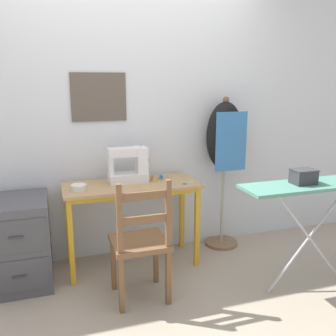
{
  "coord_description": "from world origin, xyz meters",
  "views": [
    {
      "loc": [
        -0.63,
        -2.76,
        1.59
      ],
      "look_at": [
        0.32,
        0.21,
        0.86
      ],
      "focal_mm": 40.0,
      "sensor_mm": 36.0,
      "label": 1
    }
  ],
  "objects_px": {
    "wooden_chair": "(140,243)",
    "dress_form": "(225,142)",
    "sewing_machine": "(130,166)",
    "storage_box": "(303,176)",
    "ironing_board": "(314,190)",
    "thread_spool_far_edge": "(161,177)",
    "thread_spool_near_machine": "(152,179)",
    "scissors": "(187,183)",
    "thread_spool_mid_table": "(159,180)",
    "filing_cabinet": "(20,242)",
    "fabric_bowl": "(79,187)"
  },
  "relations": [
    {
      "from": "thread_spool_near_machine",
      "to": "dress_form",
      "type": "bearing_deg",
      "value": 7.47
    },
    {
      "from": "scissors",
      "to": "thread_spool_near_machine",
      "type": "relative_size",
      "value": 3.26
    },
    {
      "from": "ironing_board",
      "to": "thread_spool_far_edge",
      "type": "bearing_deg",
      "value": 138.22
    },
    {
      "from": "filing_cabinet",
      "to": "dress_form",
      "type": "height_order",
      "value": "dress_form"
    },
    {
      "from": "wooden_chair",
      "to": "ironing_board",
      "type": "height_order",
      "value": "wooden_chair"
    },
    {
      "from": "scissors",
      "to": "wooden_chair",
      "type": "height_order",
      "value": "wooden_chair"
    },
    {
      "from": "wooden_chair",
      "to": "storage_box",
      "type": "xyz_separation_m",
      "value": [
        1.19,
        -0.21,
        0.46
      ]
    },
    {
      "from": "thread_spool_far_edge",
      "to": "filing_cabinet",
      "type": "distance_m",
      "value": 1.26
    },
    {
      "from": "thread_spool_mid_table",
      "to": "filing_cabinet",
      "type": "xyz_separation_m",
      "value": [
        -1.15,
        -0.03,
        -0.4
      ]
    },
    {
      "from": "thread_spool_near_machine",
      "to": "thread_spool_mid_table",
      "type": "height_order",
      "value": "thread_spool_near_machine"
    },
    {
      "from": "sewing_machine",
      "to": "storage_box",
      "type": "distance_m",
      "value": 1.39
    },
    {
      "from": "sewing_machine",
      "to": "ironing_board",
      "type": "distance_m",
      "value": 1.47
    },
    {
      "from": "sewing_machine",
      "to": "scissors",
      "type": "relative_size",
      "value": 2.82
    },
    {
      "from": "wooden_chair",
      "to": "dress_form",
      "type": "xyz_separation_m",
      "value": [
        0.98,
        0.68,
        0.58
      ]
    },
    {
      "from": "thread_spool_mid_table",
      "to": "dress_form",
      "type": "xyz_separation_m",
      "value": [
        0.68,
        0.13,
        0.27
      ]
    },
    {
      "from": "sewing_machine",
      "to": "storage_box",
      "type": "bearing_deg",
      "value": -36.31
    },
    {
      "from": "fabric_bowl",
      "to": "thread_spool_mid_table",
      "type": "relative_size",
      "value": 3.54
    },
    {
      "from": "sewing_machine",
      "to": "thread_spool_mid_table",
      "type": "bearing_deg",
      "value": -15.86
    },
    {
      "from": "wooden_chair",
      "to": "filing_cabinet",
      "type": "height_order",
      "value": "wooden_chair"
    },
    {
      "from": "fabric_bowl",
      "to": "scissors",
      "type": "xyz_separation_m",
      "value": [
        0.89,
        -0.07,
        -0.02
      ]
    },
    {
      "from": "wooden_chair",
      "to": "storage_box",
      "type": "distance_m",
      "value": 1.29
    },
    {
      "from": "ironing_board",
      "to": "dress_form",
      "type": "bearing_deg",
      "value": 108.14
    },
    {
      "from": "thread_spool_mid_table",
      "to": "storage_box",
      "type": "distance_m",
      "value": 1.18
    },
    {
      "from": "thread_spool_mid_table",
      "to": "filing_cabinet",
      "type": "bearing_deg",
      "value": -178.64
    },
    {
      "from": "thread_spool_mid_table",
      "to": "ironing_board",
      "type": "relative_size",
      "value": 0.03
    },
    {
      "from": "thread_spool_far_edge",
      "to": "ironing_board",
      "type": "xyz_separation_m",
      "value": [
        0.93,
        -0.84,
        0.03
      ]
    },
    {
      "from": "scissors",
      "to": "dress_form",
      "type": "height_order",
      "value": "dress_form"
    },
    {
      "from": "thread_spool_far_edge",
      "to": "wooden_chair",
      "type": "height_order",
      "value": "wooden_chair"
    },
    {
      "from": "thread_spool_far_edge",
      "to": "scissors",
      "type": "bearing_deg",
      "value": -49.72
    },
    {
      "from": "scissors",
      "to": "dress_form",
      "type": "distance_m",
      "value": 0.61
    },
    {
      "from": "storage_box",
      "to": "scissors",
      "type": "bearing_deg",
      "value": 137.18
    },
    {
      "from": "thread_spool_mid_table",
      "to": "thread_spool_far_edge",
      "type": "height_order",
      "value": "thread_spool_far_edge"
    },
    {
      "from": "thread_spool_near_machine",
      "to": "wooden_chair",
      "type": "height_order",
      "value": "wooden_chair"
    },
    {
      "from": "wooden_chair",
      "to": "ironing_board",
      "type": "relative_size",
      "value": 0.83
    },
    {
      "from": "fabric_bowl",
      "to": "filing_cabinet",
      "type": "relative_size",
      "value": 0.18
    },
    {
      "from": "wooden_chair",
      "to": "thread_spool_near_machine",
      "type": "bearing_deg",
      "value": 66.63
    },
    {
      "from": "wooden_chair",
      "to": "dress_form",
      "type": "relative_size",
      "value": 0.65
    },
    {
      "from": "thread_spool_near_machine",
      "to": "filing_cabinet",
      "type": "relative_size",
      "value": 0.05
    },
    {
      "from": "thread_spool_near_machine",
      "to": "wooden_chair",
      "type": "xyz_separation_m",
      "value": [
        -0.25,
        -0.58,
        -0.31
      ]
    },
    {
      "from": "thread_spool_far_edge",
      "to": "wooden_chair",
      "type": "bearing_deg",
      "value": -119.34
    },
    {
      "from": "wooden_chair",
      "to": "thread_spool_far_edge",
      "type": "bearing_deg",
      "value": 60.66
    },
    {
      "from": "fabric_bowl",
      "to": "thread_spool_mid_table",
      "type": "xyz_separation_m",
      "value": [
        0.68,
        0.06,
        -0.01
      ]
    },
    {
      "from": "sewing_machine",
      "to": "storage_box",
      "type": "height_order",
      "value": "sewing_machine"
    },
    {
      "from": "thread_spool_far_edge",
      "to": "dress_form",
      "type": "height_order",
      "value": "dress_form"
    },
    {
      "from": "thread_spool_mid_table",
      "to": "wooden_chair",
      "type": "relative_size",
      "value": 0.04
    },
    {
      "from": "thread_spool_mid_table",
      "to": "thread_spool_far_edge",
      "type": "bearing_deg",
      "value": 56.03
    },
    {
      "from": "fabric_bowl",
      "to": "storage_box",
      "type": "xyz_separation_m",
      "value": [
        1.57,
        -0.7,
        0.14
      ]
    },
    {
      "from": "thread_spool_far_edge",
      "to": "ironing_board",
      "type": "bearing_deg",
      "value": -41.78
    },
    {
      "from": "sewing_machine",
      "to": "thread_spool_far_edge",
      "type": "height_order",
      "value": "sewing_machine"
    },
    {
      "from": "fabric_bowl",
      "to": "thread_spool_far_edge",
      "type": "xyz_separation_m",
      "value": [
        0.72,
        0.13,
        -0.0
      ]
    }
  ]
}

